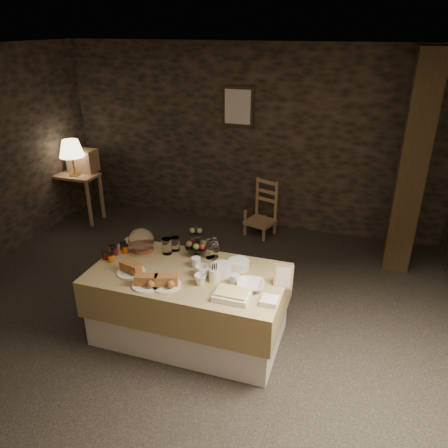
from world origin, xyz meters
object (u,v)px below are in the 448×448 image
(buffet_table, at_px, (189,300))
(chair, at_px, (261,211))
(console_table, at_px, (75,182))
(timber_column, at_px, (412,167))
(table_lamp, at_px, (71,149))
(wine_rack, at_px, (83,160))
(fruit_stand, at_px, (197,243))

(buffet_table, xyz_separation_m, chair, (0.10, 2.47, -0.06))
(console_table, relative_size, timber_column, 0.28)
(chair, bearing_deg, table_lamp, -151.98)
(timber_column, bearing_deg, console_table, -179.90)
(buffet_table, relative_size, table_lamp, 3.36)
(buffet_table, relative_size, console_table, 2.44)
(table_lamp, distance_m, chair, 2.90)
(wine_rack, bearing_deg, table_lamp, -90.00)
(chair, distance_m, fruit_stand, 2.19)
(console_table, relative_size, table_lamp, 1.38)
(buffet_table, relative_size, wine_rack, 4.30)
(chair, distance_m, timber_column, 2.11)
(timber_column, bearing_deg, wine_rack, 177.86)
(timber_column, distance_m, fruit_stand, 2.68)
(console_table, distance_m, fruit_stand, 3.18)
(console_table, xyz_separation_m, chair, (2.81, 0.41, -0.26))
(timber_column, bearing_deg, fruit_stand, -139.04)
(console_table, height_order, timber_column, timber_column)
(wine_rack, xyz_separation_m, chair, (2.76, 0.23, -0.56))
(console_table, bearing_deg, fruit_stand, -32.92)
(buffet_table, distance_m, chair, 2.48)
(buffet_table, bearing_deg, wine_rack, 139.77)
(wine_rack, xyz_separation_m, timber_column, (4.60, -0.17, 0.39))
(buffet_table, bearing_deg, chair, 87.59)
(table_lamp, bearing_deg, fruit_stand, -32.64)
(table_lamp, relative_size, timber_column, 0.21)
(wine_rack, bearing_deg, buffet_table, -40.23)
(chair, bearing_deg, fruit_stand, -75.39)
(chair, bearing_deg, timber_column, 6.28)
(console_table, bearing_deg, buffet_table, -37.37)
(table_lamp, bearing_deg, chair, 9.47)
(fruit_stand, bearing_deg, buffet_table, -82.82)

